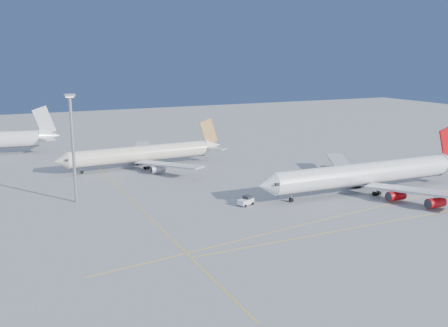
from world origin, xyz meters
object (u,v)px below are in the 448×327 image
airliner_virgin (369,174)px  airliner_etihad (144,154)px  light_mast (72,139)px  pushback_tug (246,201)px

airliner_virgin → airliner_etihad: 73.85m
airliner_etihad → light_mast: size_ratio=2.10×
airliner_etihad → pushback_tug: 54.76m
light_mast → airliner_etihad: bearing=49.7°
pushback_tug → airliner_etihad: bearing=78.7°
airliner_etihad → light_mast: bearing=-133.0°
pushback_tug → light_mast: bearing=128.6°
airliner_virgin → pushback_tug: airliner_virgin is taller
airliner_virgin → light_mast: (-74.92, 24.21, 11.24)m
airliner_etihad → light_mast: light_mast is taller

